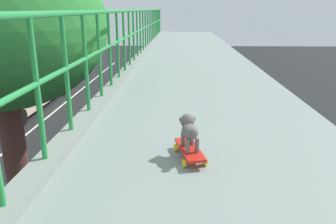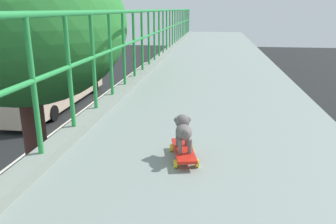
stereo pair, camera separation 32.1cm
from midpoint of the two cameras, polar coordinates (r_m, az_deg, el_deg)
name	(u,v)px [view 2 (the right image)]	position (r m, az deg, el deg)	size (l,w,h in m)	color
city_bus	(57,80)	(23.97, -17.96, 5.15)	(2.53, 11.50, 3.15)	beige
roadside_tree_mid	(22,29)	(7.05, -22.35, 12.81)	(3.99, 3.99, 7.65)	brown
toy_skateboard	(184,151)	(2.91, 5.84, -6.67)	(0.28, 0.53, 0.09)	red
small_dog	(183,129)	(2.86, 5.84, -2.97)	(0.19, 0.33, 0.28)	#69605F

